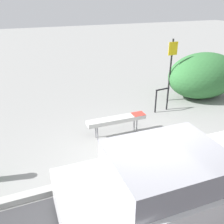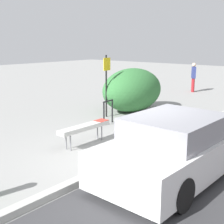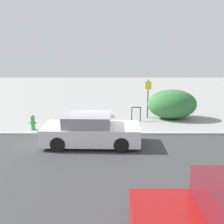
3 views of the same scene
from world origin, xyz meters
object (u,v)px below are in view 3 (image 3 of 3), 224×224
object	(u,v)px
fire_hydrant	(33,122)
parked_car_near	(91,131)
sign_post	(148,95)
bench	(100,117)
bike_rack	(137,112)

from	to	relation	value
fire_hydrant	parked_car_near	distance (m)	3.78
sign_post	parked_car_near	bearing A→B (deg)	-123.48
fire_hydrant	parked_car_near	bearing A→B (deg)	-34.49
sign_post	bench	bearing A→B (deg)	-149.45
fire_hydrant	bike_rack	bearing A→B (deg)	17.68
bench	fire_hydrant	size ratio (longest dim) A/B	2.24
fire_hydrant	parked_car_near	size ratio (longest dim) A/B	0.19
sign_post	fire_hydrant	distance (m)	6.68
bench	parked_car_near	distance (m)	2.93
sign_post	bike_rack	bearing A→B (deg)	-136.00
bench	bike_rack	world-z (taller)	bike_rack
bike_rack	sign_post	xyz separation A→B (m)	(0.75, 0.73, 0.88)
bike_rack	parked_car_near	xyz separation A→B (m)	(-2.28, -3.86, 0.11)
parked_car_near	fire_hydrant	bearing A→B (deg)	146.87
bench	bike_rack	xyz separation A→B (m)	(2.07, 0.94, 0.02)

